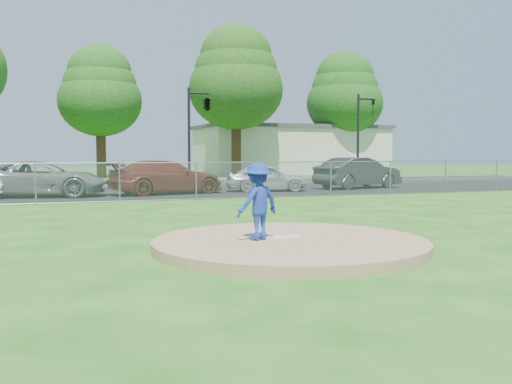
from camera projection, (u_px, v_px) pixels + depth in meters
ground at (182, 205)px, 20.62m from camera, size 120.00×120.00×0.00m
pitchers_mound at (290, 244)px, 11.21m from camera, size 5.40×5.40×0.20m
pitching_rubber at (286, 237)px, 11.39m from camera, size 0.60×0.15×0.04m
chain_link_fence at (171, 182)px, 22.45m from camera, size 40.00×0.06×1.50m
parking_lot at (153, 193)px, 26.73m from camera, size 50.00×8.00×0.01m
street at (132, 184)px, 33.79m from camera, size 60.00×7.00×0.01m
commercial_building at (289, 149)px, 52.13m from camera, size 16.40×9.40×4.30m
tree_center at (100, 91)px, 42.40m from camera, size 6.16×6.16×9.84m
tree_right at (236, 77)px, 43.77m from camera, size 7.28×7.28×11.63m
tree_far_right at (345, 94)px, 50.30m from camera, size 6.72×6.72×10.74m
traffic_signal_center at (205, 105)px, 32.91m from camera, size 1.42×2.48×5.60m
traffic_signal_right at (361, 129)px, 36.41m from camera, size 1.28×0.20×5.60m
pitcher at (258, 202)px, 11.07m from camera, size 1.11×0.88×1.50m
parked_car_gray at (41, 179)px, 24.37m from camera, size 5.90×3.62×1.53m
parked_car_darkred at (167, 177)px, 25.99m from camera, size 5.61×3.27×1.53m
parked_car_pearl at (267, 177)px, 27.74m from camera, size 4.16×2.32×1.34m
parked_car_charcoal at (358, 173)px, 30.05m from camera, size 5.21×2.98×1.62m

